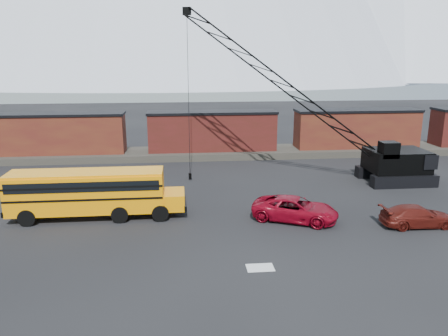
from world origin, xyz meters
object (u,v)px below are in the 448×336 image
Objects in this scene: school_bus at (92,192)px; crawler_crane at (291,90)px; maroon_suv at (417,216)px; red_pickup at (295,209)px.

school_bus is 0.56× the size of crawler_crane.
maroon_suv is 0.22× the size of crawler_crane.
maroon_suv is (7.43, -1.79, -0.10)m from red_pickup.
crawler_crane reaches higher than red_pickup.
red_pickup is 1.20× the size of maroon_suv.
maroon_suv is 14.33m from crawler_crane.
crawler_crane is (1.79, 9.29, 7.02)m from red_pickup.
maroon_suv is at bearing -78.71° from red_pickup.
maroon_suv is at bearing -9.94° from school_bus.
school_bus is at bearing 80.69° from maroon_suv.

